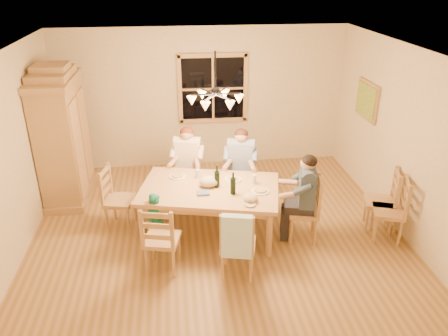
{
  "coord_description": "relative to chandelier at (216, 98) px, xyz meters",
  "views": [
    {
      "loc": [
        -0.57,
        -5.66,
        3.71
      ],
      "look_at": [
        0.13,
        0.1,
        0.99
      ],
      "focal_mm": 35.0,
      "sensor_mm": 36.0,
      "label": 1
    }
  ],
  "objects": [
    {
      "name": "wine_glass_a",
      "position": [
        -0.25,
        0.27,
        -1.25
      ],
      "size": [
        0.06,
        0.06,
        0.14
      ],
      "primitive_type": "cylinder",
      "color": "silver",
      "rests_on": "dining_table"
    },
    {
      "name": "cap",
      "position": [
        0.41,
        -0.53,
        -1.26
      ],
      "size": [
        0.2,
        0.2,
        0.11
      ],
      "primitive_type": "ellipsoid",
      "color": "tan",
      "rests_on": "dining_table"
    },
    {
      "name": "chandelier",
      "position": [
        0.0,
        0.0,
        0.0
      ],
      "size": [
        0.77,
        0.68,
        0.71
      ],
      "color": "black",
      "rests_on": "ceiling"
    },
    {
      "name": "chair_near_left",
      "position": [
        -0.8,
        -0.85,
        -1.77
      ],
      "size": [
        0.52,
        0.51,
        0.99
      ],
      "rotation": [
        0.0,
        0.0,
        -0.23
      ],
      "color": "#A8764A",
      "rests_on": "floor"
    },
    {
      "name": "chair_spare_front",
      "position": [
        2.45,
        -0.54,
        -1.77
      ],
      "size": [
        0.54,
        0.55,
        0.99
      ],
      "rotation": [
        0.0,
        0.0,
        1.24
      ],
      "color": "#A8764A",
      "rests_on": "floor"
    },
    {
      "name": "window",
      "position": [
        0.2,
        2.47,
        -0.53
      ],
      "size": [
        1.3,
        0.06,
        1.3
      ],
      "color": "black",
      "rests_on": "wall_back"
    },
    {
      "name": "wine_bottle_b",
      "position": [
        0.21,
        -0.28,
        -1.15
      ],
      "size": [
        0.08,
        0.08,
        0.33
      ],
      "primitive_type": "cylinder",
      "color": "black",
      "rests_on": "dining_table"
    },
    {
      "name": "chair_spare_back",
      "position": [
        2.45,
        -0.25,
        -1.77
      ],
      "size": [
        0.54,
        0.55,
        0.99
      ],
      "rotation": [
        0.0,
        0.0,
        1.24
      ],
      "color": "#A8764A",
      "rests_on": "floor"
    },
    {
      "name": "chair_far_right",
      "position": [
        0.48,
        0.77,
        -1.77
      ],
      "size": [
        0.52,
        0.51,
        0.99
      ],
      "rotation": [
        0.0,
        0.0,
        2.91
      ],
      "color": "#A8764A",
      "rests_on": "floor"
    },
    {
      "name": "plate_slate",
      "position": [
        0.6,
        -0.28,
        -1.31
      ],
      "size": [
        0.26,
        0.26,
        0.02
      ],
      "primitive_type": "cylinder",
      "color": "white",
      "rests_on": "dining_table"
    },
    {
      "name": "towel",
      "position": [
        0.12,
        -1.27,
        -1.38
      ],
      "size": [
        0.39,
        0.18,
        0.58
      ],
      "primitive_type": "cube",
      "rotation": [
        0.0,
        0.0,
        -0.23
      ],
      "color": "#B3DEF2",
      "rests_on": "chair_near_right"
    },
    {
      "name": "adult_slate_man",
      "position": [
        1.24,
        -0.37,
        -1.24
      ],
      "size": [
        0.5,
        0.47,
        0.87
      ],
      "rotation": [
        0.0,
        0.0,
        1.34
      ],
      "color": "#39495C",
      "rests_on": "floor"
    },
    {
      "name": "armoire",
      "position": [
        -2.42,
        1.4,
        -1.02
      ],
      "size": [
        0.66,
        1.4,
        2.3
      ],
      "color": "#9C7443",
      "rests_on": "floor"
    },
    {
      "name": "chair_near_right",
      "position": [
        0.16,
        -1.08,
        -1.77
      ],
      "size": [
        0.52,
        0.51,
        0.99
      ],
      "rotation": [
        0.0,
        0.0,
        -0.23
      ],
      "color": "#A8764A",
      "rests_on": "floor"
    },
    {
      "name": "wall_right",
      "position": [
        2.75,
        0.0,
        -0.73
      ],
      "size": [
        0.02,
        5.0,
        2.7
      ],
      "primitive_type": "cube",
      "color": "#C9B68E",
      "rests_on": "floor"
    },
    {
      "name": "adult_woman",
      "position": [
        -0.37,
        0.97,
        -1.24
      ],
      "size": [
        0.47,
        0.5,
        0.87
      ],
      "rotation": [
        0.0,
        0.0,
        2.91
      ],
      "color": "beige",
      "rests_on": "floor"
    },
    {
      "name": "cloth_bundle",
      "position": [
        -0.11,
        -0.02,
        -1.24
      ],
      "size": [
        0.28,
        0.22,
        0.15
      ],
      "primitive_type": "ellipsoid",
      "color": "tan",
      "rests_on": "dining_table"
    },
    {
      "name": "plate_plaid",
      "position": [
        0.27,
        0.15,
        -1.31
      ],
      "size": [
        0.26,
        0.26,
        0.02
      ],
      "primitive_type": "cylinder",
      "color": "white",
      "rests_on": "dining_table"
    },
    {
      "name": "napkin",
      "position": [
        -0.21,
        -0.25,
        -1.3
      ],
      "size": [
        0.21,
        0.18,
        0.03
      ],
      "primitive_type": "cube",
      "rotation": [
        0.0,
        0.0,
        -0.23
      ],
      "color": "slate",
      "rests_on": "dining_table"
    },
    {
      "name": "wine_bottle_a",
      "position": [
        0.01,
        -0.05,
        -1.15
      ],
      "size": [
        0.08,
        0.08,
        0.33
      ],
      "primitive_type": "cylinder",
      "color": "black",
      "rests_on": "dining_table"
    },
    {
      "name": "wine_glass_b",
      "position": [
        0.56,
        -0.02,
        -1.25
      ],
      "size": [
        0.06,
        0.06,
        0.14
      ],
      "primitive_type": "cylinder",
      "color": "silver",
      "rests_on": "dining_table"
    },
    {
      "name": "wall_left",
      "position": [
        -2.75,
        0.0,
        -0.73
      ],
      "size": [
        0.02,
        5.0,
        2.7
      ],
      "primitive_type": "cube",
      "color": "#C9B68E",
      "rests_on": "floor"
    },
    {
      "name": "ceiling",
      "position": [
        0.0,
        0.0,
        0.62
      ],
      "size": [
        5.5,
        5.0,
        0.02
      ],
      "primitive_type": "cube",
      "color": "white",
      "rests_on": "wall_back"
    },
    {
      "name": "chair_end_left",
      "position": [
        -1.45,
        0.26,
        -1.77
      ],
      "size": [
        0.51,
        0.52,
        0.99
      ],
      "rotation": [
        0.0,
        0.0,
        -1.8
      ],
      "color": "#A8764A",
      "rests_on": "floor"
    },
    {
      "name": "floor",
      "position": [
        0.0,
        0.0,
        -2.08
      ],
      "size": [
        5.5,
        5.5,
        0.0
      ],
      "primitive_type": "plane",
      "color": "olive",
      "rests_on": "ground"
    },
    {
      "name": "chair_far_left",
      "position": [
        -0.37,
        0.97,
        -1.77
      ],
      "size": [
        0.52,
        0.51,
        0.99
      ],
      "rotation": [
        0.0,
        0.0,
        2.91
      ],
      "color": "#A8764A",
      "rests_on": "floor"
    },
    {
      "name": "dining_table",
      "position": [
        -0.11,
        -0.05,
        -1.41
      ],
      "size": [
        2.21,
        1.64,
        0.76
      ],
      "rotation": [
        0.0,
        0.0,
        -0.23
      ],
      "color": "tan",
      "rests_on": "floor"
    },
    {
      "name": "painting",
      "position": [
        2.71,
        1.2,
        -0.48
      ],
      "size": [
        0.06,
        0.78,
        0.64
      ],
      "color": "#9C7443",
      "rests_on": "wall_right"
    },
    {
      "name": "child",
      "position": [
        -0.87,
        -0.41,
        -1.64
      ],
      "size": [
        0.38,
        0.36,
        0.88
      ],
      "primitive_type": "imported",
      "rotation": [
        0.0,
        0.0,
        0.62
      ],
      "color": "#197259",
      "rests_on": "floor"
    },
    {
      "name": "chair_end_right",
      "position": [
        1.24,
        -0.37,
        -1.77
      ],
      "size": [
        0.51,
        0.52,
        0.99
      ],
      "rotation": [
        0.0,
        0.0,
        1.34
      ],
      "color": "#A8764A",
      "rests_on": "floor"
    },
    {
      "name": "adult_plaid_man",
      "position": [
        0.48,
        0.77,
        -1.24
      ],
      "size": [
        0.47,
        0.5,
        0.87
      ],
      "rotation": [
        0.0,
        0.0,
        2.91
      ],
      "color": "#305084",
      "rests_on": "floor"
    },
    {
      "name": "plate_woman",
      "position": [
        -0.56,
        0.34,
        -1.31
      ],
      "size": [
        0.26,
        0.26,
        0.02
      ],
      "primitive_type": "cylinder",
      "color": "white",
      "rests_on": "dining_table"
    },
    {
      "name": "wall_back",
      "position": [
        0.0,
        2.5,
        -0.73
      ],
      "size": [
        5.5,
        0.02,
        2.7
      ],
      "primitive_type": "cube",
      "color": "#C9B68E",
      "rests_on": "floor"
    }
  ]
}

